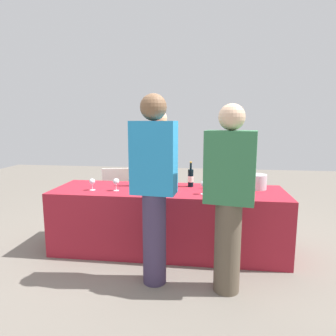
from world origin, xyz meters
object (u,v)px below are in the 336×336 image
Objects in this scene: server_pouring at (159,165)px; wine_glass_2 at (146,183)px; menu_board at (121,195)px; wine_bottle_2 at (191,178)px; wine_glass_0 at (92,182)px; wine_bottle_0 at (133,176)px; wine_bottle_1 at (173,177)px; wine_bottle_3 at (218,179)px; guest_1 at (229,194)px; wine_glass_3 at (204,185)px; ice_bucket at (257,182)px; guest_0 at (154,183)px; wine_glass_4 at (237,185)px; wine_bottle_4 at (242,180)px; wine_glass_1 at (116,182)px.

wine_glass_2 is at bearing 93.50° from server_pouring.
menu_board is at bearing 119.26° from wine_glass_2.
menu_board is at bearing 145.45° from wine_bottle_2.
server_pouring is at bearing 49.84° from wine_glass_0.
wine_bottle_1 is (0.48, -0.00, 0.00)m from wine_bottle_0.
wine_bottle_2 is 0.33m from wine_bottle_3.
guest_1 is 2.05× the size of menu_board.
wine_bottle_0 is at bearing 127.01° from wine_glass_2.
wine_glass_3 is 0.69m from ice_bucket.
wine_bottle_3 is 2.12× the size of wine_glass_2.
wine_bottle_3 is 1.04m from guest_0.
guest_0 is at bearing -140.03° from ice_bucket.
wine_bottle_3 is 0.44m from ice_bucket.
wine_glass_4 is at bearing -128.67° from ice_bucket.
wine_glass_0 is 0.89× the size of wine_glass_4.
wine_bottle_3 is at bearing 152.37° from server_pouring.
wine_bottle_0 is 0.39× the size of menu_board.
wine_bottle_4 reaches higher than wine_bottle_2.
ice_bucket is 0.14× the size of guest_1.
wine_bottle_4 is 0.50m from wine_glass_3.
wine_glass_4 is 0.66× the size of ice_bucket.
wine_bottle_2 is at bearing 36.24° from wine_glass_2.
wine_bottle_1 is 0.19× the size of guest_0.
wine_bottle_3 is at bearing -11.48° from wine_bottle_2.
wine_bottle_4 is 2.29× the size of wine_glass_0.
guest_0 is (-0.80, -0.57, 0.12)m from wine_glass_4.
wine_bottle_4 is at bearing 86.53° from guest_1.
wine_bottle_2 is 2.10× the size of wine_glass_3.
wine_bottle_1 reaches higher than wine_glass_3.
wine_bottle_3 is 0.39× the size of menu_board.
wine_bottle_2 is 2.02× the size of wine_glass_4.
wine_bottle_0 is 0.29m from wine_glass_1.
wine_glass_1 is (-1.41, -0.22, -0.01)m from wine_bottle_4.
wine_bottle_3 is 0.89m from guest_1.
wine_glass_2 is (-0.80, -0.28, -0.00)m from wine_bottle_3.
wine_glass_3 is (1.25, -0.02, 0.01)m from wine_glass_0.
wine_glass_4 is 0.63m from guest_1.
wine_bottle_2 is at bearing 16.64° from wine_glass_0.
wine_glass_1 is 0.84m from server_pouring.
wine_bottle_3 is 2.17× the size of wine_glass_3.
wine_glass_1 is at bearing 68.93° from server_pouring.
wine_glass_1 is 0.80m from guest_0.
wine_bottle_0 is 2.14× the size of wine_glass_2.
server_pouring is (-1.04, 0.53, 0.07)m from wine_bottle_4.
guest_1 is at bearing 1.05° from guest_0.
wine_glass_1 is 0.09× the size of server_pouring.
wine_bottle_3 reaches higher than wine_glass_0.
wine_bottle_4 is at bearing 30.78° from wine_glass_3.
wine_bottle_3 is 0.19× the size of server_pouring.
wine_bottle_0 is 2.11× the size of wine_glass_4.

